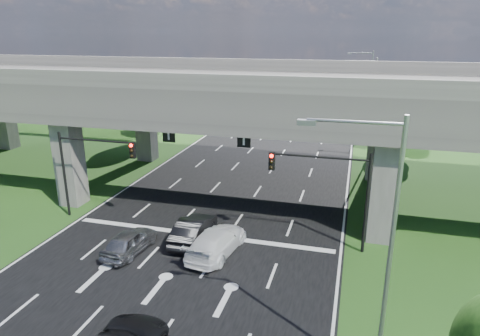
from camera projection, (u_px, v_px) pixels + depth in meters
The scene contains 18 objects.
ground at pixel (178, 262), 24.06m from camera, with size 160.00×160.00×0.00m, color #214516.
road at pixel (229, 198), 33.23m from camera, with size 18.00×120.00×0.03m, color black.
overpass at pixel (236, 93), 32.65m from camera, with size 80.00×15.00×10.00m.
warehouse at pixel (108, 106), 62.15m from camera, with size 20.00×10.00×4.00m, color #9E9E99.
signal_right at pixel (329, 182), 24.42m from camera, with size 5.76×0.54×6.00m.
signal_left at pixel (90, 161), 28.38m from camera, with size 5.76×0.54×6.00m.
streetlight_near at pixel (379, 238), 14.21m from camera, with size 3.38×0.25×10.00m.
streetlight_far at pixel (369, 101), 41.75m from camera, with size 3.38×0.25×10.00m.
streetlight_beyond at pixel (367, 83), 56.44m from camera, with size 3.38×0.25×10.00m.
tree_left_near at pixel (154, 99), 49.98m from camera, with size 4.50×4.50×7.80m.
tree_left_mid at pixel (161, 94), 58.28m from camera, with size 3.91×3.90×6.76m.
tree_left_far at pixel (208, 82), 64.32m from camera, with size 4.80×4.80×8.32m.
tree_right_near at pixel (396, 110), 45.09m from camera, with size 4.20×4.20×7.28m.
tree_right_mid at pixel (417, 102), 51.78m from camera, with size 3.91×3.90×6.76m.
tree_right_far at pixel (381, 88), 59.94m from camera, with size 4.50×4.50×7.80m.
car_silver at pixel (130, 242), 24.84m from camera, with size 1.64×4.09×1.39m, color gray.
car_dark at pixel (194, 230), 26.19m from camera, with size 1.62×4.65×1.53m, color black.
car_white at pixel (217, 241), 24.75m from camera, with size 2.11×5.20×1.51m, color white.
Camera 1 is at (9.02, -19.60, 12.40)m, focal length 32.00 mm.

